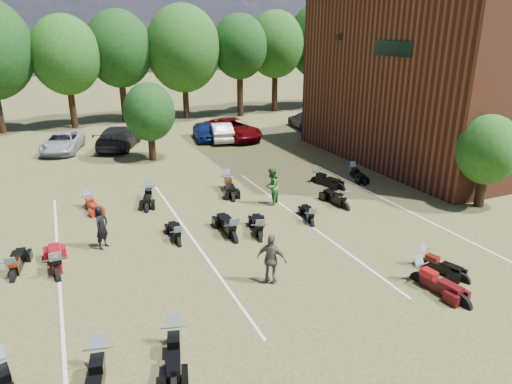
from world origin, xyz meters
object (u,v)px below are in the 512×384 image
car_4 (205,132)px  person_green (272,186)px  motorcycle_3 (175,346)px  motorcycle_7 (59,277)px  person_grey (272,259)px  person_black (102,227)px

car_4 → person_green: 14.40m
motorcycle_3 → motorcycle_7: motorcycle_7 is taller
person_grey → person_green: bearing=-71.1°
person_grey → motorcycle_7: bearing=18.0°
car_4 → person_green: (-1.23, -14.35, 0.25)m
person_black → person_green: 8.06m
car_4 → person_green: size_ratio=2.13×
motorcycle_7 → person_green: bearing=-163.0°
person_green → motorcycle_7: 10.18m
person_black → motorcycle_3: 6.96m
person_black → person_grey: size_ratio=0.98×
person_black → person_grey: (4.79, -4.93, 0.01)m
person_grey → person_black: bearing=-1.4°
person_green → motorcycle_3: bearing=7.6°
person_black → motorcycle_3: size_ratio=0.76×
person_grey → motorcycle_7: 7.27m
person_black → person_grey: bearing=-92.6°
car_4 → person_green: person_green is taller
car_4 → motorcycle_3: bearing=-100.5°
person_green → motorcycle_7: bearing=-24.1°
person_grey → motorcycle_7: size_ratio=0.68×
person_black → person_green: size_ratio=0.94×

